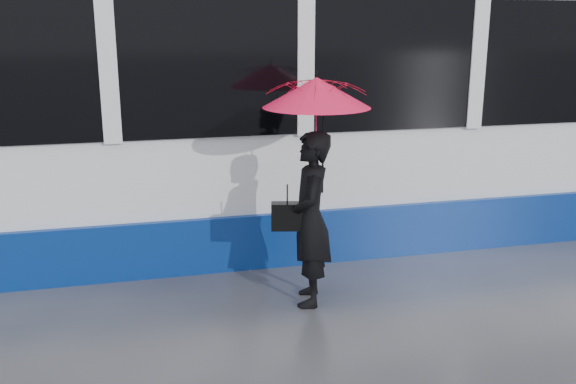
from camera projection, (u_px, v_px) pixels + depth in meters
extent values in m
plane|color=#2D2D32|center=(229.00, 323.00, 5.86)|extent=(90.00, 90.00, 0.00)
cube|color=#3F3D38|center=(206.00, 255.00, 7.53)|extent=(34.00, 0.07, 0.02)
cube|color=#3F3D38|center=(193.00, 219.00, 8.88)|extent=(34.00, 0.07, 0.02)
imported|color=black|center=(310.00, 219.00, 6.11)|extent=(0.53, 0.69, 1.69)
imported|color=#FE1565|center=(316.00, 121.00, 5.87)|extent=(1.11, 1.13, 0.85)
cone|color=#FE1565|center=(317.00, 92.00, 5.80)|extent=(1.19, 1.19, 0.28)
cylinder|color=black|center=(317.00, 75.00, 5.76)|extent=(0.01, 0.01, 0.06)
cylinder|color=black|center=(323.00, 154.00, 5.99)|extent=(0.02, 0.02, 0.74)
cube|color=black|center=(287.00, 216.00, 6.06)|extent=(0.32, 0.20, 0.26)
cylinder|color=black|center=(287.00, 194.00, 6.01)|extent=(0.01, 0.01, 0.18)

